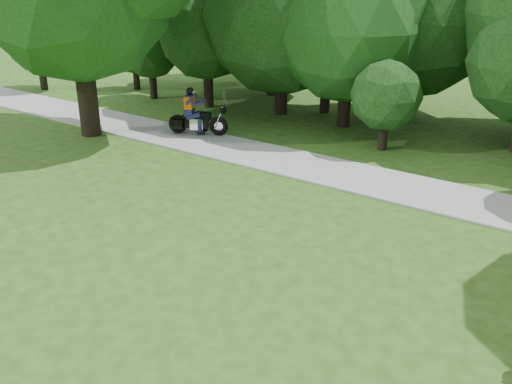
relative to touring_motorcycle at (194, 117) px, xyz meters
The scene contains 3 objects.
ground 11.33m from the touring_motorcycle, 48.74° to the right, with size 100.00×100.00×0.00m, color #2B4D16.
walkway 7.50m from the touring_motorcycle, ahead, with size 60.00×2.20×0.06m, color #A2A29C.
touring_motorcycle is the anchor object (origin of this frame).
Camera 1 is at (5.38, -5.80, 5.72)m, focal length 40.00 mm.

